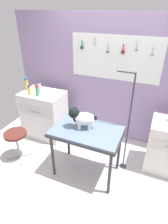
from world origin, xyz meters
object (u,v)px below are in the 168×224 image
object	(u,v)px
grooming_arm	(127,129)
detangler_spray	(27,85)
grooming_table	(87,135)
stool	(16,137)
counter_left	(44,114)
dog	(81,118)

from	to	relation	value
grooming_arm	detangler_spray	bearing A→B (deg)	171.71
grooming_table	grooming_arm	bearing A→B (deg)	32.99
grooming_table	detangler_spray	distance (m)	1.67
grooming_table	stool	bearing A→B (deg)	-172.33
grooming_table	grooming_arm	xyz separation A→B (m)	(0.52, 0.34, 0.03)
counter_left	stool	xyz separation A→B (m)	(-0.04, -0.80, -0.03)
grooming_table	counter_left	size ratio (longest dim) A/B	1.09
grooming_table	dog	distance (m)	0.27
grooming_arm	detangler_spray	distance (m)	2.07
grooming_arm	counter_left	bearing A→B (deg)	170.13
dog	stool	bearing A→B (deg)	-170.28
stool	detangler_spray	distance (m)	1.04
grooming_table	stool	size ratio (longest dim) A/B	1.93
counter_left	detangler_spray	world-z (taller)	detangler_spray
stool	counter_left	bearing A→B (deg)	86.90
grooming_table	grooming_arm	distance (m)	0.62
grooming_arm	dog	world-z (taller)	grooming_arm
grooming_arm	dog	bearing A→B (deg)	-153.27
grooming_table	counter_left	world-z (taller)	counter_left
grooming_arm	detangler_spray	size ratio (longest dim) A/B	6.39
dog	counter_left	bearing A→B (deg)	150.89
counter_left	stool	distance (m)	0.80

